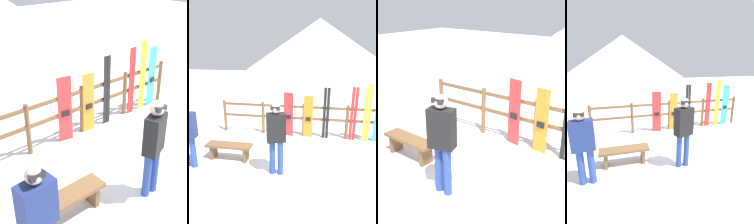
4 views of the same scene
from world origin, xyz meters
The scene contains 11 objects.
ground_plane centered at (0.00, 0.00, 0.00)m, with size 40.00×40.00×0.00m, color white.
fence centered at (0.00, 2.01, 0.66)m, with size 5.51×0.10×1.10m.
bench centered at (-1.77, 0.13, 0.31)m, with size 1.20×0.36×0.43m.
person_navy centered at (-2.58, -0.37, 0.92)m, with size 0.46×0.28×1.61m.
person_black centered at (-0.43, -0.31, 0.99)m, with size 0.47×0.35×1.69m.
snowboard_red centered at (-0.50, 1.96, 0.72)m, with size 0.32×0.10×1.46m.
snowboard_orange centered at (0.14, 1.96, 0.68)m, with size 0.30×0.07×1.37m.
ski_pair_black centered at (0.69, 1.96, 0.83)m, with size 0.20×0.02×1.65m.
ski_pair_red centered at (1.52, 1.96, 0.85)m, with size 0.19×0.02×1.69m.
ski_pair_yellow centered at (1.92, 1.96, 0.90)m, with size 0.20×0.02×1.79m.
snowboard_cyan centered at (2.28, 1.96, 0.79)m, with size 0.29×0.07×1.58m.
Camera 1 is at (-3.84, -2.81, 3.62)m, focal length 50.00 mm.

